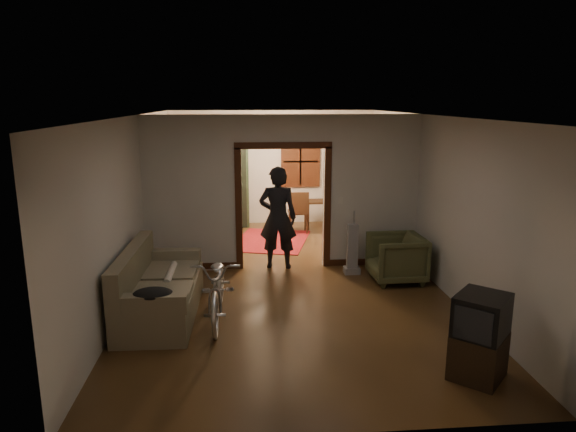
{
  "coord_description": "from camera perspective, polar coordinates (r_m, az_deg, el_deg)",
  "views": [
    {
      "loc": [
        -0.7,
        -8.41,
        3.06
      ],
      "look_at": [
        0.0,
        -0.3,
        1.2
      ],
      "focal_mm": 32.0,
      "sensor_mm": 36.0,
      "label": 1
    }
  ],
  "objects": [
    {
      "name": "person",
      "position": [
        9.36,
        -1.14,
        -0.18
      ],
      "size": [
        0.75,
        0.55,
        1.89
      ],
      "primitive_type": "imported",
      "rotation": [
        0.0,
        0.0,
        2.99
      ],
      "color": "black",
      "rests_on": "floor"
    },
    {
      "name": "door_casing",
      "position": [
        9.4,
        -0.55,
        0.82
      ],
      "size": [
        1.74,
        0.2,
        2.32
      ],
      "primitive_type": "cube",
      "color": "#381A0C",
      "rests_on": "floor"
    },
    {
      "name": "tv_stand",
      "position": [
        6.31,
        20.37,
        -14.35
      ],
      "size": [
        0.77,
        0.77,
        0.52
      ],
      "primitive_type": "cube",
      "rotation": [
        0.0,
        0.0,
        0.83
      ],
      "color": "black",
      "rests_on": "floor"
    },
    {
      "name": "oriental_rug",
      "position": [
        11.34,
        -1.88,
        -2.76
      ],
      "size": [
        1.94,
        2.27,
        0.01
      ],
      "primitive_type": "cube",
      "rotation": [
        0.0,
        0.0,
        -0.26
      ],
      "color": "maroon",
      "rests_on": "floor"
    },
    {
      "name": "crt_tv",
      "position": [
        6.11,
        20.72,
        -10.38
      ],
      "size": [
        0.76,
        0.76,
        0.49
      ],
      "primitive_type": "cube",
      "rotation": [
        0.0,
        0.0,
        0.83
      ],
      "color": "black",
      "rests_on": "tv_stand"
    },
    {
      "name": "wall_right",
      "position": [
        9.15,
        15.63,
        1.94
      ],
      "size": [
        0.02,
        8.5,
        2.8
      ],
      "primitive_type": "cube",
      "color": "beige",
      "rests_on": "floor"
    },
    {
      "name": "ceiling",
      "position": [
        8.45,
        -0.18,
        11.1
      ],
      "size": [
        5.0,
        8.5,
        0.01
      ],
      "primitive_type": "cube",
      "color": "white",
      "rests_on": "floor"
    },
    {
      "name": "desk",
      "position": [
        12.44,
        4.01,
        0.17
      ],
      "size": [
        1.01,
        0.73,
        0.67
      ],
      "primitive_type": "cube",
      "rotation": [
        0.0,
        0.0,
        -0.27
      ],
      "color": "black",
      "rests_on": "floor"
    },
    {
      "name": "locker",
      "position": [
        12.57,
        -6.82,
        3.32
      ],
      "size": [
        1.07,
        0.69,
        2.0
      ],
      "primitive_type": "cube",
      "rotation": [
        0.0,
        0.0,
        0.14
      ],
      "color": "#243822",
      "rests_on": "floor"
    },
    {
      "name": "partition_wall",
      "position": [
        9.34,
        -0.55,
        2.62
      ],
      "size": [
        5.0,
        0.14,
        2.8
      ],
      "primitive_type": "cube",
      "color": "beige",
      "rests_on": "floor"
    },
    {
      "name": "globe",
      "position": [
        12.45,
        -6.94,
        7.6
      ],
      "size": [
        0.3,
        0.3,
        0.3
      ],
      "primitive_type": "sphere",
      "color": "#1E5972",
      "rests_on": "locker"
    },
    {
      "name": "rolled_paper",
      "position": [
        7.88,
        -12.91,
        -6.21
      ],
      "size": [
        0.11,
        0.84,
        0.11
      ],
      "primitive_type": "cylinder",
      "rotation": [
        1.57,
        0.0,
        0.0
      ],
      "color": "beige",
      "rests_on": "sofa"
    },
    {
      "name": "bicycle",
      "position": [
        7.36,
        -7.73,
        -7.74
      ],
      "size": [
        0.66,
        1.84,
        0.97
      ],
      "primitive_type": "imported",
      "rotation": [
        0.0,
        0.0,
        -0.01
      ],
      "color": "silver",
      "rests_on": "floor"
    },
    {
      "name": "chandelier",
      "position": [
        10.96,
        -1.27,
        9.14
      ],
      "size": [
        0.24,
        0.24,
        0.24
      ],
      "primitive_type": "sphere",
      "color": "#FFE0A5",
      "rests_on": "ceiling"
    },
    {
      "name": "light_switch",
      "position": [
        9.43,
        5.86,
        1.73
      ],
      "size": [
        0.08,
        0.01,
        0.12
      ],
      "primitive_type": "cube",
      "color": "silver",
      "rests_on": "partition_wall"
    },
    {
      "name": "desk_chair",
      "position": [
        11.93,
        1.13,
        0.46
      ],
      "size": [
        0.46,
        0.46,
        1.0
      ],
      "primitive_type": "cube",
      "rotation": [
        0.0,
        0.0,
        0.03
      ],
      "color": "black",
      "rests_on": "floor"
    },
    {
      "name": "jacket",
      "position": [
        6.71,
        -14.79,
        -8.35
      ],
      "size": [
        0.5,
        0.37,
        0.15
      ],
      "primitive_type": "ellipsoid",
      "color": "black",
      "rests_on": "sofa"
    },
    {
      "name": "sofa",
      "position": [
        7.62,
        -13.95,
        -7.17
      ],
      "size": [
        1.02,
        2.19,
        1.0
      ],
      "primitive_type": "cube",
      "rotation": [
        0.0,
        0.0,
        -0.02
      ],
      "color": "brown",
      "rests_on": "floor"
    },
    {
      "name": "far_window",
      "position": [
        12.79,
        1.4,
        6.07
      ],
      "size": [
        0.98,
        0.06,
        1.28
      ],
      "primitive_type": "cube",
      "color": "black",
      "rests_on": "wall_back"
    },
    {
      "name": "floor",
      "position": [
        8.98,
        -0.17,
        -7.06
      ],
      "size": [
        5.0,
        8.5,
        0.01
      ],
      "primitive_type": "cube",
      "color": "#382412",
      "rests_on": "ground"
    },
    {
      "name": "wall_left",
      "position": [
        8.76,
        -16.7,
        1.4
      ],
      "size": [
        0.02,
        8.5,
        2.8
      ],
      "primitive_type": "cube",
      "color": "beige",
      "rests_on": "floor"
    },
    {
      "name": "armchair",
      "position": [
        8.99,
        11.92,
        -4.59
      ],
      "size": [
        0.92,
        0.89,
        0.81
      ],
      "primitive_type": "imported",
      "rotation": [
        0.0,
        0.0,
        -1.54
      ],
      "color": "#494C2B",
      "rests_on": "floor"
    },
    {
      "name": "wall_back",
      "position": [
        12.79,
        -1.76,
        5.39
      ],
      "size": [
        5.0,
        0.02,
        2.8
      ],
      "primitive_type": "cube",
      "color": "beige",
      "rests_on": "floor"
    },
    {
      "name": "vacuum",
      "position": [
        9.22,
        7.15,
        -3.64
      ],
      "size": [
        0.32,
        0.27,
        0.91
      ],
      "primitive_type": "cube",
      "rotation": [
        0.0,
        0.0,
        0.2
      ],
      "color": "gray",
      "rests_on": "floor"
    }
  ]
}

